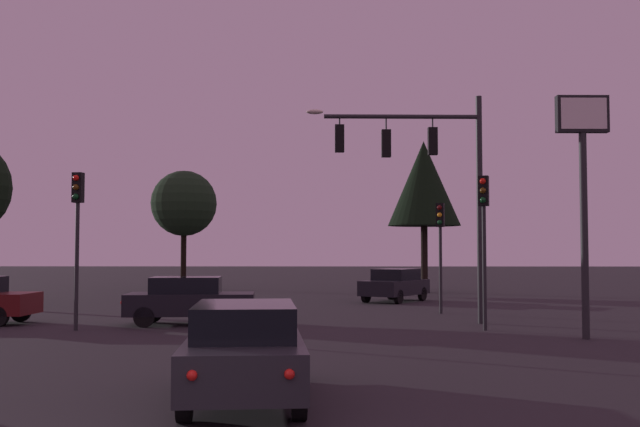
# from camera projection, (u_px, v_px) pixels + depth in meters

# --- Properties ---
(ground_plane) EXTENTS (168.00, 168.00, 0.00)m
(ground_plane) POSITION_uv_depth(u_px,v_px,m) (292.00, 306.00, 31.76)
(ground_plane) COLOR #262326
(ground_plane) RESTS_ON ground
(traffic_signal_mast_arm) EXTENTS (5.76, 0.50, 7.43)m
(traffic_signal_mast_arm) POSITION_uv_depth(u_px,v_px,m) (427.00, 166.00, 24.19)
(traffic_signal_mast_arm) COLOR #232326
(traffic_signal_mast_arm) RESTS_ON ground
(traffic_light_corner_left) EXTENTS (0.33, 0.37, 4.69)m
(traffic_light_corner_left) POSITION_uv_depth(u_px,v_px,m) (77.00, 219.00, 22.03)
(traffic_light_corner_left) COLOR #232326
(traffic_light_corner_left) RESTS_ON ground
(traffic_light_corner_right) EXTENTS (0.36, 0.38, 4.59)m
(traffic_light_corner_right) POSITION_uv_depth(u_px,v_px,m) (484.00, 221.00, 22.02)
(traffic_light_corner_right) COLOR #232326
(traffic_light_corner_right) RESTS_ON ground
(traffic_light_median) EXTENTS (0.36, 0.38, 4.16)m
(traffic_light_median) POSITION_uv_depth(u_px,v_px,m) (440.00, 235.00, 27.97)
(traffic_light_median) COLOR #232326
(traffic_light_median) RESTS_ON ground
(car_nearside_lane) EXTENTS (2.17, 4.65, 1.52)m
(car_nearside_lane) POSITION_uv_depth(u_px,v_px,m) (245.00, 349.00, 11.63)
(car_nearside_lane) COLOR #232328
(car_nearside_lane) RESTS_ON ground
(car_crossing_right) EXTENTS (4.21, 2.20, 1.52)m
(car_crossing_right) POSITION_uv_depth(u_px,v_px,m) (190.00, 300.00, 23.65)
(car_crossing_right) COLOR black
(car_crossing_right) RESTS_ON ground
(car_far_lane) EXTENTS (3.59, 4.30, 1.52)m
(car_far_lane) POSITION_uv_depth(u_px,v_px,m) (395.00, 284.00, 34.50)
(car_far_lane) COLOR black
(car_far_lane) RESTS_ON ground
(store_sign_illuminated) EXTENTS (1.41, 0.31, 6.53)m
(store_sign_illuminated) POSITION_uv_depth(u_px,v_px,m) (583.00, 159.00, 19.92)
(store_sign_illuminated) COLOR #232326
(store_sign_illuminated) RESTS_ON ground
(tree_behind_sign) EXTENTS (4.17, 4.17, 8.70)m
(tree_behind_sign) POSITION_uv_depth(u_px,v_px,m) (424.00, 184.00, 42.63)
(tree_behind_sign) COLOR black
(tree_behind_sign) RESTS_ON ground
(tree_left_far) EXTENTS (4.16, 4.16, 7.47)m
(tree_left_far) POSITION_uv_depth(u_px,v_px,m) (184.00, 204.00, 47.03)
(tree_left_far) COLOR black
(tree_left_far) RESTS_ON ground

